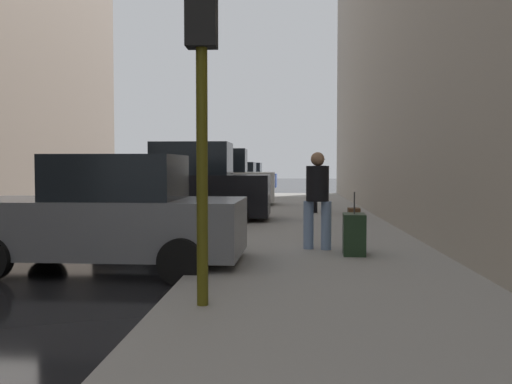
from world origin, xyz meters
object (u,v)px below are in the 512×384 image
(parked_gray_coupe, at_px, (109,216))
(pedestrian_with_fedora, at_px, (320,181))
(duffel_bag, at_px, (354,213))
(parked_white_van, at_px, (215,181))
(traffic_light, at_px, (202,57))
(parked_black_suv, at_px, (187,187))
(parked_silver_sedan, at_px, (233,181))
(parked_blue_sedan, at_px, (243,178))
(rolling_suitcase, at_px, (354,234))
(pedestrian_in_jeans, at_px, (317,195))
(fire_hydrant, at_px, (255,204))

(parked_gray_coupe, bearing_deg, pedestrian_with_fedora, 67.94)
(parked_gray_coupe, distance_m, duffel_bag, 8.84)
(parked_white_van, distance_m, pedestrian_with_fedora, 5.20)
(parked_white_van, height_order, traffic_light, traffic_light)
(parked_black_suv, relative_size, parked_white_van, 1.00)
(parked_black_suv, bearing_deg, pedestrian_with_fedora, 32.92)
(parked_gray_coupe, relative_size, pedestrian_with_fedora, 2.39)
(parked_silver_sedan, relative_size, traffic_light, 1.18)
(parked_white_van, bearing_deg, duffel_bag, -49.17)
(parked_white_van, height_order, parked_blue_sedan, parked_white_van)
(parked_black_suv, relative_size, pedestrian_with_fedora, 2.60)
(duffel_bag, bearing_deg, rolling_suitcase, -96.57)
(parked_blue_sedan, relative_size, pedestrian_in_jeans, 2.49)
(parked_silver_sedan, distance_m, pedestrian_in_jeans, 18.87)
(fire_hydrant, bearing_deg, parked_black_suv, -147.14)
(fire_hydrant, xyz_separation_m, duffel_bag, (2.81, -0.47, -0.21))
(fire_hydrant, relative_size, duffel_bag, 1.60)
(parked_blue_sedan, height_order, pedestrian_in_jeans, pedestrian_in_jeans)
(pedestrian_with_fedora, bearing_deg, parked_white_van, 136.12)
(parked_black_suv, height_order, parked_silver_sedan, parked_black_suv)
(pedestrian_with_fedora, bearing_deg, pedestrian_in_jeans, -93.49)
(parked_gray_coupe, distance_m, fire_hydrant, 8.20)
(fire_hydrant, bearing_deg, duffel_bag, -9.56)
(parked_blue_sedan, xyz_separation_m, pedestrian_with_fedora, (3.75, -17.42, 0.29))
(parked_silver_sedan, bearing_deg, traffic_light, -85.33)
(rolling_suitcase, height_order, duffel_bag, rolling_suitcase)
(parked_blue_sedan, xyz_separation_m, fire_hydrant, (1.80, -18.68, -0.35))
(parked_gray_coupe, bearing_deg, traffic_light, -55.06)
(pedestrian_with_fedora, bearing_deg, fire_hydrant, -147.02)
(pedestrian_in_jeans, height_order, pedestrian_with_fedora, pedestrian_with_fedora)
(parked_white_van, height_order, pedestrian_with_fedora, parked_white_van)
(parked_blue_sedan, bearing_deg, pedestrian_with_fedora, -77.85)
(pedestrian_in_jeans, bearing_deg, parked_silver_sedan, 99.99)
(parked_gray_coupe, bearing_deg, parked_white_van, 90.00)
(parked_gray_coupe, height_order, pedestrian_with_fedora, pedestrian_with_fedora)
(parked_silver_sedan, height_order, pedestrian_with_fedora, pedestrian_with_fedora)
(rolling_suitcase, bearing_deg, pedestrian_in_jeans, 134.87)
(parked_white_van, bearing_deg, parked_black_suv, -90.00)
(parked_black_suv, height_order, duffel_bag, parked_black_suv)
(parked_gray_coupe, xyz_separation_m, parked_black_suv, (-0.00, 6.83, 0.18))
(rolling_suitcase, bearing_deg, parked_white_van, 107.79)
(parked_blue_sedan, xyz_separation_m, rolling_suitcase, (3.85, -25.81, -0.36))
(traffic_light, distance_m, pedestrian_with_fedora, 12.17)
(parked_silver_sedan, bearing_deg, pedestrian_in_jeans, -80.01)
(parked_white_van, xyz_separation_m, duffel_bag, (4.62, -5.34, -0.74))
(pedestrian_with_fedora, relative_size, duffel_bag, 4.04)
(pedestrian_with_fedora, xyz_separation_m, rolling_suitcase, (0.10, -8.39, -0.65))
(parked_blue_sedan, relative_size, duffel_bag, 9.68)
(pedestrian_in_jeans, relative_size, pedestrian_with_fedora, 0.96)
(fire_hydrant, xyz_separation_m, traffic_light, (0.05, -10.64, 2.26))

